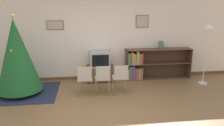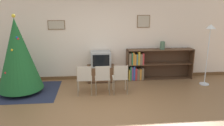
{
  "view_description": "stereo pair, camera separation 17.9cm",
  "coord_description": "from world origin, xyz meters",
  "px_view_note": "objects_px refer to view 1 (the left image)",
  "views": [
    {
      "loc": [
        -0.41,
        -4.37,
        2.37
      ],
      "look_at": [
        0.29,
        1.36,
        0.81
      ],
      "focal_mm": 35.0,
      "sensor_mm": 36.0,
      "label": 1
    },
    {
      "loc": [
        -0.23,
        -4.39,
        2.37
      ],
      "look_at": [
        0.29,
        1.36,
        0.81
      ],
      "focal_mm": 35.0,
      "sensor_mm": 36.0,
      "label": 2
    }
  ],
  "objects_px": {
    "christmas_tree": "(17,55)",
    "folding_chair_left": "(85,78)",
    "tv_console": "(100,74)",
    "standing_lamp": "(208,39)",
    "folding_chair_right": "(121,77)",
    "folding_chair_center": "(103,78)",
    "television": "(100,59)",
    "bookshelf": "(146,65)",
    "vase": "(161,45)"
  },
  "relations": [
    {
      "from": "christmas_tree",
      "to": "vase",
      "type": "relative_size",
      "value": 8.37
    },
    {
      "from": "folding_chair_right",
      "to": "bookshelf",
      "type": "bearing_deg",
      "value": 47.59
    },
    {
      "from": "christmas_tree",
      "to": "tv_console",
      "type": "xyz_separation_m",
      "value": [
        2.24,
        0.71,
        -0.82
      ]
    },
    {
      "from": "christmas_tree",
      "to": "television",
      "type": "xyz_separation_m",
      "value": [
        2.24,
        0.7,
        -0.34
      ]
    },
    {
      "from": "tv_console",
      "to": "standing_lamp",
      "type": "distance_m",
      "value": 3.39
    },
    {
      "from": "tv_console",
      "to": "folding_chair_left",
      "type": "xyz_separation_m",
      "value": [
        -0.48,
        -1.06,
        0.22
      ]
    },
    {
      "from": "tv_console",
      "to": "bookshelf",
      "type": "bearing_deg",
      "value": 2.57
    },
    {
      "from": "christmas_tree",
      "to": "bookshelf",
      "type": "relative_size",
      "value": 0.99
    },
    {
      "from": "folding_chair_right",
      "to": "folding_chair_left",
      "type": "bearing_deg",
      "value": 180.0
    },
    {
      "from": "bookshelf",
      "to": "vase",
      "type": "bearing_deg",
      "value": -1.48
    },
    {
      "from": "bookshelf",
      "to": "standing_lamp",
      "type": "xyz_separation_m",
      "value": [
        1.62,
        -0.67,
        0.92
      ]
    },
    {
      "from": "christmas_tree",
      "to": "vase",
      "type": "xyz_separation_m",
      "value": [
        4.2,
        0.76,
        0.04
      ]
    },
    {
      "from": "tv_console",
      "to": "television",
      "type": "xyz_separation_m",
      "value": [
        0.0,
        -0.0,
        0.48
      ]
    },
    {
      "from": "folding_chair_center",
      "to": "bookshelf",
      "type": "xyz_separation_m",
      "value": [
        1.51,
        1.13,
        -0.0
      ]
    },
    {
      "from": "christmas_tree",
      "to": "folding_chair_right",
      "type": "height_order",
      "value": "christmas_tree"
    },
    {
      "from": "folding_chair_center",
      "to": "folding_chair_right",
      "type": "xyz_separation_m",
      "value": [
        0.48,
        0.0,
        0.0
      ]
    },
    {
      "from": "television",
      "to": "standing_lamp",
      "type": "distance_m",
      "value": 3.25
    },
    {
      "from": "bookshelf",
      "to": "television",
      "type": "bearing_deg",
      "value": -177.33
    },
    {
      "from": "tv_console",
      "to": "standing_lamp",
      "type": "bearing_deg",
      "value": -10.84
    },
    {
      "from": "tv_console",
      "to": "bookshelf",
      "type": "distance_m",
      "value": 1.53
    },
    {
      "from": "vase",
      "to": "standing_lamp",
      "type": "relative_size",
      "value": 0.14
    },
    {
      "from": "folding_chair_left",
      "to": "vase",
      "type": "xyz_separation_m",
      "value": [
        2.44,
        1.12,
        0.64
      ]
    },
    {
      "from": "christmas_tree",
      "to": "folding_chair_right",
      "type": "relative_size",
      "value": 2.59
    },
    {
      "from": "bookshelf",
      "to": "vase",
      "type": "relative_size",
      "value": 8.44
    },
    {
      "from": "bookshelf",
      "to": "vase",
      "type": "distance_m",
      "value": 0.78
    },
    {
      "from": "folding_chair_left",
      "to": "television",
      "type": "bearing_deg",
      "value": 65.54
    },
    {
      "from": "standing_lamp",
      "to": "christmas_tree",
      "type": "bearing_deg",
      "value": -178.85
    },
    {
      "from": "christmas_tree",
      "to": "folding_chair_left",
      "type": "distance_m",
      "value": 1.89
    },
    {
      "from": "bookshelf",
      "to": "standing_lamp",
      "type": "distance_m",
      "value": 1.98
    },
    {
      "from": "christmas_tree",
      "to": "folding_chair_left",
      "type": "xyz_separation_m",
      "value": [
        1.75,
        -0.35,
        -0.59
      ]
    },
    {
      "from": "folding_chair_left",
      "to": "bookshelf",
      "type": "xyz_separation_m",
      "value": [
        1.99,
        1.13,
        -0.0
      ]
    },
    {
      "from": "folding_chair_center",
      "to": "standing_lamp",
      "type": "height_order",
      "value": "standing_lamp"
    },
    {
      "from": "bookshelf",
      "to": "standing_lamp",
      "type": "relative_size",
      "value": 1.18
    },
    {
      "from": "folding_chair_left",
      "to": "folding_chair_right",
      "type": "height_order",
      "value": "same"
    },
    {
      "from": "folding_chair_right",
      "to": "tv_console",
      "type": "bearing_deg",
      "value": 114.4
    },
    {
      "from": "christmas_tree",
      "to": "standing_lamp",
      "type": "xyz_separation_m",
      "value": [
        5.37,
        0.11,
        0.33
      ]
    },
    {
      "from": "christmas_tree",
      "to": "television",
      "type": "relative_size",
      "value": 3.46
    },
    {
      "from": "folding_chair_left",
      "to": "folding_chair_right",
      "type": "bearing_deg",
      "value": 0.0
    },
    {
      "from": "television",
      "to": "standing_lamp",
      "type": "bearing_deg",
      "value": -10.79
    },
    {
      "from": "folding_chair_left",
      "to": "folding_chair_right",
      "type": "xyz_separation_m",
      "value": [
        0.96,
        0.0,
        0.0
      ]
    },
    {
      "from": "vase",
      "to": "folding_chair_right",
      "type": "bearing_deg",
      "value": -143.02
    },
    {
      "from": "folding_chair_center",
      "to": "television",
      "type": "bearing_deg",
      "value": 90.0
    },
    {
      "from": "tv_console",
      "to": "standing_lamp",
      "type": "relative_size",
      "value": 0.47
    },
    {
      "from": "television",
      "to": "folding_chair_left",
      "type": "height_order",
      "value": "television"
    },
    {
      "from": "tv_console",
      "to": "vase",
      "type": "bearing_deg",
      "value": 1.64
    },
    {
      "from": "television",
      "to": "folding_chair_center",
      "type": "height_order",
      "value": "television"
    },
    {
      "from": "folding_chair_right",
      "to": "vase",
      "type": "distance_m",
      "value": 1.96
    },
    {
      "from": "tv_console",
      "to": "christmas_tree",
      "type": "bearing_deg",
      "value": -162.45
    },
    {
      "from": "tv_console",
      "to": "folding_chair_center",
      "type": "xyz_separation_m",
      "value": [
        0.0,
        -1.06,
        0.22
      ]
    },
    {
      "from": "folding_chair_left",
      "to": "folding_chair_center",
      "type": "relative_size",
      "value": 1.0
    }
  ]
}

